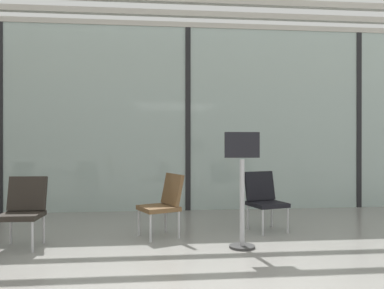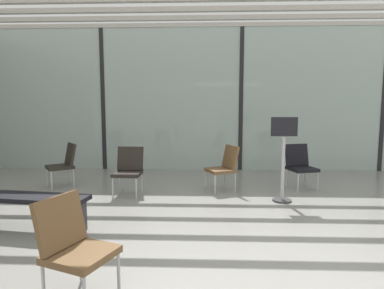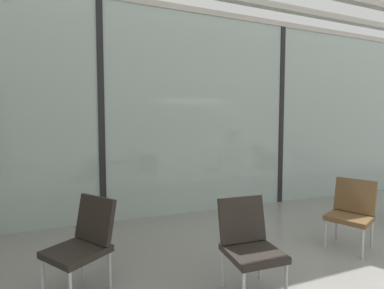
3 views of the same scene
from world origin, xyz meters
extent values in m
plane|color=gray|center=(0.00, 0.00, 0.00)|extent=(60.00, 60.00, 0.00)
cube|color=#A3B7B2|center=(0.00, 5.20, 1.78)|extent=(14.00, 0.08, 3.56)
cube|color=black|center=(-3.50, 5.20, 1.78)|extent=(0.10, 0.12, 3.56)
cube|color=black|center=(0.00, 5.20, 1.78)|extent=(0.10, 0.12, 3.56)
cube|color=black|center=(3.50, 5.20, 1.78)|extent=(0.10, 0.12, 3.56)
cube|color=#B7B2A8|center=(0.00, 3.88, 3.61)|extent=(13.72, 0.12, 0.10)
cube|color=#B7B2A8|center=(0.00, 4.54, 3.61)|extent=(13.72, 0.12, 0.10)
cube|color=#B7B2A8|center=(0.00, 5.20, 3.61)|extent=(13.72, 0.12, 0.10)
ellipsoid|color=silver|center=(-0.98, 10.14, 1.88)|extent=(11.40, 3.75, 3.75)
sphere|color=#9D9DA0|center=(-6.22, 10.14, 1.88)|extent=(2.07, 2.07, 2.07)
sphere|color=black|center=(-4.12, 8.42, 2.16)|extent=(0.28, 0.28, 0.28)
sphere|color=black|center=(-3.22, 8.42, 2.16)|extent=(0.28, 0.28, 0.28)
sphere|color=black|center=(-2.32, 8.42, 2.16)|extent=(0.28, 0.28, 0.28)
sphere|color=black|center=(-1.42, 8.42, 2.16)|extent=(0.28, 0.28, 0.28)
sphere|color=black|center=(-0.52, 8.42, 2.16)|extent=(0.28, 0.28, 0.28)
cube|color=#28231E|center=(-3.83, 3.26, 0.40)|extent=(0.67, 0.67, 0.06)
cube|color=#28231E|center=(-3.66, 3.39, 0.65)|extent=(0.40, 0.47, 0.44)
cylinder|color=#BCBCC1|center=(-4.13, 3.31, 0.18)|extent=(0.03, 0.03, 0.37)
cylinder|color=#BCBCC1|center=(-3.87, 2.97, 0.18)|extent=(0.03, 0.03, 0.37)
cylinder|color=#BCBCC1|center=(-3.79, 3.56, 0.18)|extent=(0.03, 0.03, 0.37)
cylinder|color=#BCBCC1|center=(-3.54, 3.22, 0.18)|extent=(0.03, 0.03, 0.37)
cube|color=brown|center=(-1.92, -0.59, 0.40)|extent=(0.62, 0.62, 0.06)
cube|color=brown|center=(-2.12, -0.51, 0.65)|extent=(0.31, 0.50, 0.44)
cylinder|color=#BCBCC1|center=(-1.65, -0.47, 0.18)|extent=(0.03, 0.03, 0.37)
cylinder|color=#BCBCC1|center=(-2.19, -0.71, 0.18)|extent=(0.03, 0.03, 0.37)
cylinder|color=#BCBCC1|center=(-2.04, -0.32, 0.18)|extent=(0.03, 0.03, 0.37)
cube|color=black|center=(1.00, 3.23, 0.40)|extent=(0.59, 0.59, 0.06)
cube|color=black|center=(0.94, 3.44, 0.65)|extent=(0.50, 0.27, 0.44)
cylinder|color=#BCBCC1|center=(0.86, 2.97, 0.18)|extent=(0.03, 0.03, 0.37)
cylinder|color=#BCBCC1|center=(1.26, 3.09, 0.18)|extent=(0.03, 0.03, 0.37)
cylinder|color=#BCBCC1|center=(0.74, 3.38, 0.18)|extent=(0.03, 0.03, 0.37)
cylinder|color=#BCBCC1|center=(1.15, 3.49, 0.18)|extent=(0.03, 0.03, 0.37)
cube|color=#28231E|center=(-2.31, 2.65, 0.40)|extent=(0.50, 0.50, 0.06)
cube|color=#28231E|center=(-2.30, 2.87, 0.65)|extent=(0.49, 0.16, 0.44)
cylinder|color=#BCBCC1|center=(-2.52, 2.45, 0.18)|extent=(0.03, 0.03, 0.37)
cylinder|color=#BCBCC1|center=(-2.11, 2.43, 0.18)|extent=(0.03, 0.03, 0.37)
cylinder|color=#BCBCC1|center=(-2.51, 2.87, 0.18)|extent=(0.03, 0.03, 0.37)
cylinder|color=#BCBCC1|center=(-2.09, 2.85, 0.18)|extent=(0.03, 0.03, 0.37)
cube|color=brown|center=(-0.60, 3.05, 0.40)|extent=(0.63, 0.63, 0.06)
cube|color=brown|center=(-0.41, 3.14, 0.65)|extent=(0.32, 0.50, 0.44)
cylinder|color=#BCBCC1|center=(-0.88, 3.16, 0.18)|extent=(0.03, 0.03, 0.37)
cylinder|color=#BCBCC1|center=(-0.71, 2.77, 0.18)|extent=(0.03, 0.03, 0.37)
cylinder|color=#BCBCC1|center=(-0.50, 3.33, 0.18)|extent=(0.03, 0.03, 0.37)
cylinder|color=#BCBCC1|center=(-0.33, 2.94, 0.18)|extent=(0.03, 0.03, 0.37)
cube|color=black|center=(-3.15, 0.91, 0.44)|extent=(1.54, 0.60, 0.06)
cube|color=#262628|center=(-2.49, 0.82, 0.21)|extent=(0.06, 0.36, 0.41)
cylinder|color=#333333|center=(0.42, 2.39, 0.01)|extent=(0.32, 0.32, 0.03)
cylinder|color=#B2B2B7|center=(0.42, 2.39, 0.55)|extent=(0.06, 0.06, 1.10)
cube|color=black|center=(0.42, 2.39, 1.28)|extent=(0.44, 0.03, 0.32)
camera|label=1|loc=(-0.68, -2.32, 1.29)|focal=36.13mm
camera|label=2|loc=(-0.91, -3.12, 1.62)|focal=30.52mm
camera|label=3|loc=(-3.71, 0.55, 1.57)|focal=25.63mm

